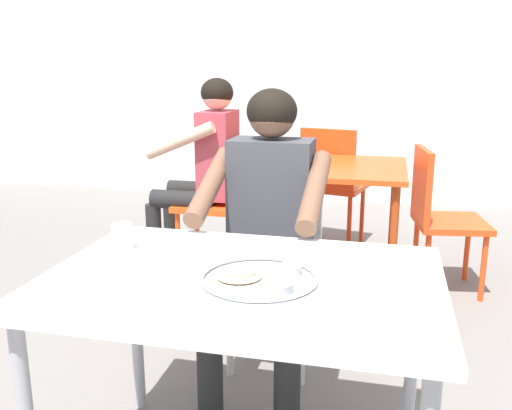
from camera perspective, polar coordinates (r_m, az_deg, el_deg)
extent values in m
cube|color=white|center=(5.56, 9.36, 17.83)|extent=(12.00, 0.12, 3.40)
cube|color=white|center=(1.65, -1.42, -7.69)|extent=(1.15, 0.80, 0.03)
cylinder|color=#B2B2B7|center=(2.26, -12.12, -11.88)|extent=(0.04, 0.04, 0.70)
cylinder|color=#B2B2B7|center=(2.07, 15.64, -14.64)|extent=(0.04, 0.04, 0.70)
cylinder|color=#B7BABF|center=(1.60, 0.32, -7.75)|extent=(0.34, 0.34, 0.01)
torus|color=#B7BABF|center=(1.59, 0.32, -7.38)|extent=(0.34, 0.34, 0.01)
cylinder|color=#B2B5BA|center=(1.51, 2.57, -8.36)|extent=(0.07, 0.07, 0.03)
cylinder|color=#9E4714|center=(1.51, 2.57, -8.18)|extent=(0.06, 0.06, 0.01)
cylinder|color=#B2B5BA|center=(1.64, 3.46, -6.60)|extent=(0.07, 0.07, 0.03)
cylinder|color=#B77F23|center=(1.64, 3.47, -6.43)|extent=(0.06, 0.06, 0.01)
ellipsoid|color=#DBB77A|center=(1.61, -1.74, -7.27)|extent=(0.16, 0.15, 0.01)
ellipsoid|color=tan|center=(1.62, -1.58, -6.80)|extent=(0.10, 0.08, 0.01)
cylinder|color=white|center=(1.90, -13.52, -3.18)|extent=(0.07, 0.07, 0.09)
cylinder|color=#593319|center=(1.89, -13.57, -2.39)|extent=(0.06, 0.06, 0.02)
cube|color=silver|center=(2.49, 1.75, -7.04)|extent=(0.40, 0.39, 0.04)
cube|color=silver|center=(2.58, 2.61, -0.73)|extent=(0.37, 0.04, 0.44)
cylinder|color=silver|center=(2.42, 4.69, -13.57)|extent=(0.03, 0.03, 0.41)
cylinder|color=silver|center=(2.48, -2.68, -12.80)|extent=(0.03, 0.03, 0.41)
cylinder|color=silver|center=(2.69, 5.73, -10.60)|extent=(0.03, 0.03, 0.41)
cylinder|color=silver|center=(2.74, -0.87, -10.00)|extent=(0.03, 0.03, 0.41)
cylinder|color=#292929|center=(2.15, 3.20, -16.74)|extent=(0.10, 0.10, 0.45)
cylinder|color=#292929|center=(2.21, 4.26, -8.24)|extent=(0.12, 0.40, 0.12)
cylinder|color=#292929|center=(2.22, -4.74, -15.77)|extent=(0.10, 0.10, 0.45)
cylinder|color=#292929|center=(2.27, -3.28, -7.57)|extent=(0.12, 0.40, 0.12)
cube|color=#3F3F47|center=(2.34, 1.57, 0.08)|extent=(0.34, 0.20, 0.54)
cylinder|color=brown|center=(2.11, 6.01, 1.47)|extent=(0.08, 0.45, 0.25)
cylinder|color=brown|center=(2.20, -4.64, 2.03)|extent=(0.08, 0.45, 0.25)
sphere|color=brown|center=(2.28, 1.63, 9.20)|extent=(0.19, 0.19, 0.19)
ellipsoid|color=black|center=(2.28, 1.63, 9.55)|extent=(0.21, 0.20, 0.18)
cube|color=#E04C19|center=(3.47, 7.25, 3.83)|extent=(0.95, 0.84, 0.03)
cylinder|color=#B33D14|center=(3.29, -0.90, -3.18)|extent=(0.04, 0.04, 0.70)
cylinder|color=#B33D14|center=(3.20, 13.80, -4.12)|extent=(0.04, 0.04, 0.70)
cylinder|color=#B33D14|center=(3.96, 1.66, -0.15)|extent=(0.04, 0.04, 0.70)
cylinder|color=#B33D14|center=(3.89, 13.79, -0.85)|extent=(0.04, 0.04, 0.70)
cube|color=#EC4D19|center=(3.65, -4.42, 0.04)|extent=(0.45, 0.44, 0.04)
cube|color=#EC4D19|center=(3.54, -1.35, 3.30)|extent=(0.04, 0.41, 0.40)
cylinder|color=#EC4D19|center=(3.62, -7.93, -3.95)|extent=(0.03, 0.03, 0.42)
cylinder|color=#EC4D19|center=(3.93, -6.02, -2.44)|extent=(0.03, 0.03, 0.42)
cylinder|color=#EC4D19|center=(3.50, -2.47, -4.45)|extent=(0.03, 0.03, 0.42)
cylinder|color=#EC4D19|center=(3.82, -0.96, -2.84)|extent=(0.03, 0.03, 0.42)
cube|color=#EB4719|center=(3.50, 19.25, -1.74)|extent=(0.45, 0.47, 0.04)
cube|color=#EB4719|center=(3.41, 16.57, 2.02)|extent=(0.09, 0.40, 0.42)
cylinder|color=#EB4719|center=(3.76, 20.72, -4.26)|extent=(0.03, 0.03, 0.40)
cylinder|color=#EB4719|center=(3.46, 22.18, -6.00)|extent=(0.03, 0.03, 0.40)
cylinder|color=#EB4719|center=(3.69, 15.96, -4.24)|extent=(0.03, 0.03, 0.40)
cylinder|color=#EB4719|center=(3.37, 17.01, -6.03)|extent=(0.03, 0.03, 0.40)
cube|color=#EE4617|center=(4.18, 8.05, 1.88)|extent=(0.50, 0.50, 0.04)
cube|color=#EE4617|center=(3.95, 7.29, 4.63)|extent=(0.40, 0.12, 0.43)
cylinder|color=#EE4617|center=(4.44, 6.54, -0.45)|extent=(0.03, 0.03, 0.43)
cylinder|color=#EE4617|center=(4.34, 10.76, -0.94)|extent=(0.03, 0.03, 0.43)
cylinder|color=#EE4617|center=(4.13, 4.97, -1.50)|extent=(0.03, 0.03, 0.43)
cylinder|color=#EE4617|center=(4.03, 9.48, -2.05)|extent=(0.03, 0.03, 0.43)
cylinder|color=black|center=(3.72, -10.33, -3.30)|extent=(0.10, 0.10, 0.45)
cylinder|color=black|center=(3.58, -7.56, 0.51)|extent=(0.40, 0.13, 0.12)
cylinder|color=black|center=(3.99, -8.68, -2.05)|extent=(0.10, 0.10, 0.45)
cylinder|color=black|center=(3.86, -6.05, 1.54)|extent=(0.40, 0.13, 0.12)
cube|color=#B23F4C|center=(3.61, -3.89, 5.17)|extent=(0.20, 0.34, 0.55)
cylinder|color=beige|center=(3.45, -7.77, 6.53)|extent=(0.46, 0.08, 0.25)
cylinder|color=beige|center=(3.84, -5.65, 7.34)|extent=(0.46, 0.08, 0.25)
sphere|color=beige|center=(3.57, -3.99, 11.14)|extent=(0.19, 0.19, 0.19)
ellipsoid|color=black|center=(3.57, -4.00, 11.37)|extent=(0.21, 0.20, 0.18)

